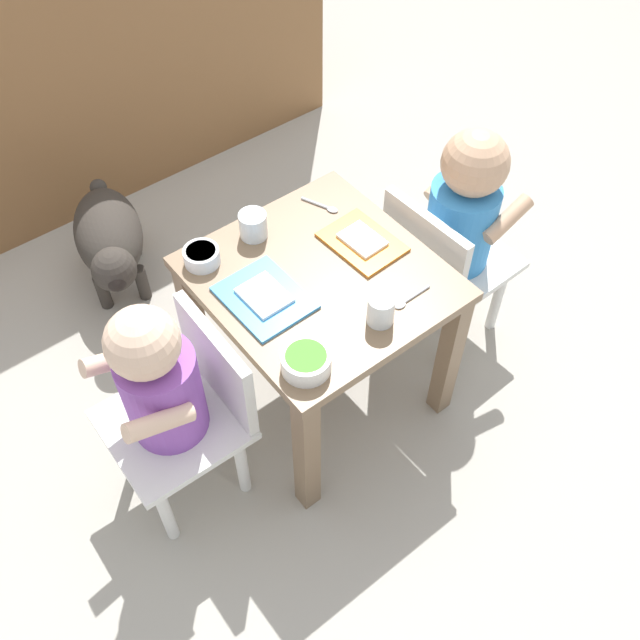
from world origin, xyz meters
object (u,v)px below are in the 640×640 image
at_px(seated_child_left, 166,387).
at_px(water_cup_left, 253,226).
at_px(dog, 109,239).
at_px(food_tray_right, 362,241).
at_px(cereal_bowl_right_side, 306,361).
at_px(veggie_bowl_far, 202,256).
at_px(spoon_by_right_tray, 409,299).
at_px(water_cup_right, 381,311).
at_px(spoon_by_left_tray, 323,206).
at_px(seated_child_right, 459,218).
at_px(dining_table, 320,301).
at_px(food_tray_left, 265,297).

xyz_separation_m(seated_child_left, water_cup_left, (0.36, 0.20, 0.08)).
bearing_deg(seated_child_left, dog, 75.60).
distance_m(seated_child_left, food_tray_right, 0.55).
distance_m(water_cup_left, cereal_bowl_right_side, 0.40).
relative_size(veggie_bowl_far, spoon_by_right_tray, 0.82).
bearing_deg(water_cup_right, spoon_by_left_tray, 70.50).
height_order(seated_child_right, veggie_bowl_far, seated_child_right).
height_order(dining_table, dog, dining_table).
bearing_deg(veggie_bowl_far, seated_child_right, -20.76).
distance_m(seated_child_right, dog, 0.97).
xyz_separation_m(veggie_bowl_far, spoon_by_left_tray, (0.33, -0.02, -0.02)).
bearing_deg(seated_child_right, spoon_by_right_tray, -154.89).
distance_m(dog, spoon_by_left_tray, 0.67).
bearing_deg(water_cup_right, food_tray_right, 59.16).
bearing_deg(water_cup_left, food_tray_left, -118.19).
height_order(seated_child_left, water_cup_right, seated_child_left).
bearing_deg(veggie_bowl_far, seated_child_left, -137.74).
distance_m(seated_child_right, food_tray_left, 0.55).
xyz_separation_m(dining_table, spoon_by_right_tray, (0.10, -0.17, 0.09)).
distance_m(water_cup_left, spoon_by_left_tray, 0.19).
relative_size(seated_child_right, food_tray_right, 3.48).
bearing_deg(water_cup_left, veggie_bowl_far, -179.72).
bearing_deg(spoon_by_right_tray, food_tray_right, 80.37).
relative_size(seated_child_right, food_tray_left, 3.31).
height_order(seated_child_right, cereal_bowl_right_side, seated_child_right).
xyz_separation_m(seated_child_left, food_tray_left, (0.27, 0.03, 0.06)).
distance_m(cereal_bowl_right_side, veggie_bowl_far, 0.37).
relative_size(food_tray_right, water_cup_left, 2.87).
xyz_separation_m(dog, food_tray_left, (0.10, -0.64, 0.26)).
relative_size(water_cup_right, cereal_bowl_right_side, 0.67).
bearing_deg(dining_table, seated_child_left, -178.44).
relative_size(dog, cereal_bowl_right_side, 4.34).
bearing_deg(cereal_bowl_right_side, seated_child_right, 14.28).
relative_size(dining_table, cereal_bowl_right_side, 5.15).
bearing_deg(spoon_by_right_tray, dining_table, 120.74).
bearing_deg(dining_table, cereal_bowl_right_side, -134.26).
bearing_deg(food_tray_right, water_cup_right, -120.84).
xyz_separation_m(dining_table, veggie_bowl_far, (-0.18, 0.19, 0.11)).
height_order(seated_child_left, food_tray_left, seated_child_left).
height_order(dog, food_tray_left, food_tray_left).
distance_m(dining_table, dog, 0.72).
bearing_deg(food_tray_left, dining_table, -7.47).
height_order(dining_table, seated_child_right, seated_child_right).
relative_size(water_cup_left, water_cup_right, 0.97).
bearing_deg(water_cup_left, dog, 112.22).
height_order(food_tray_right, cereal_bowl_right_side, cereal_bowl_right_side).
bearing_deg(water_cup_left, seated_child_right, -26.49).
distance_m(seated_child_right, water_cup_right, 0.42).
relative_size(food_tray_left, cereal_bowl_right_side, 1.95).
bearing_deg(spoon_by_right_tray, seated_child_right, 25.11).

